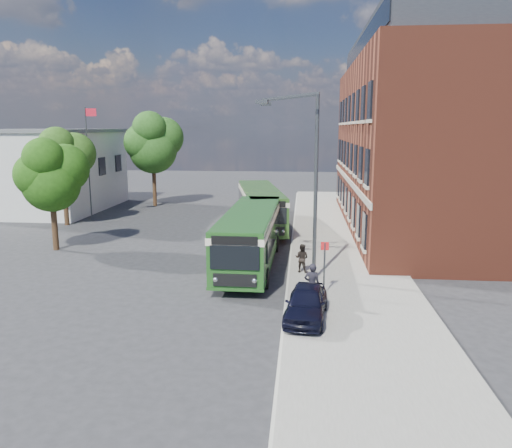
# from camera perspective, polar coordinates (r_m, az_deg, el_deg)

# --- Properties ---
(ground) EXTENTS (120.00, 120.00, 0.00)m
(ground) POSITION_cam_1_polar(r_m,az_deg,el_deg) (26.98, -4.64, -5.05)
(ground) COLOR #2B2B2D
(ground) RESTS_ON ground
(pavement) EXTENTS (6.00, 48.00, 0.15)m
(pavement) POSITION_cam_1_polar(r_m,az_deg,el_deg) (34.41, 9.28, -1.52)
(pavement) COLOR gray
(pavement) RESTS_ON ground
(kerb_line) EXTENTS (0.12, 48.00, 0.01)m
(kerb_line) POSITION_cam_1_polar(r_m,az_deg,el_deg) (34.35, 4.20, -1.54)
(kerb_line) COLOR beige
(kerb_line) RESTS_ON ground
(brick_office) EXTENTS (12.10, 26.00, 14.20)m
(brick_office) POSITION_cam_1_polar(r_m,az_deg,el_deg) (38.69, 19.75, 9.65)
(brick_office) COLOR maroon
(brick_office) RESTS_ON ground
(white_building) EXTENTS (9.40, 13.40, 7.30)m
(white_building) POSITION_cam_1_polar(r_m,az_deg,el_deg) (49.19, -22.08, 5.78)
(white_building) COLOR beige
(white_building) RESTS_ON ground
(flagpole) EXTENTS (0.95, 0.10, 9.00)m
(flagpole) POSITION_cam_1_polar(r_m,az_deg,el_deg) (42.21, -18.58, 7.02)
(flagpole) COLOR #383B3D
(flagpole) RESTS_ON ground
(street_lamp) EXTENTS (2.96, 2.38, 9.00)m
(street_lamp) POSITION_cam_1_polar(r_m,az_deg,el_deg) (23.68, 5.97, 4.51)
(street_lamp) COLOR #383B3D
(street_lamp) RESTS_ON ground
(bus_stop_sign) EXTENTS (0.35, 0.08, 2.52)m
(bus_stop_sign) POSITION_cam_1_polar(r_m,az_deg,el_deg) (22.16, 7.82, -4.64)
(bus_stop_sign) COLOR #383B3D
(bus_stop_sign) RESTS_ON ground
(bus_front) EXTENTS (2.77, 11.91, 3.02)m
(bus_front) POSITION_cam_1_polar(r_m,az_deg,el_deg) (27.08, -0.62, -0.96)
(bus_front) COLOR #1E4E1A
(bus_front) RESTS_ON ground
(bus_rear) EXTENTS (4.67, 11.87, 3.02)m
(bus_rear) POSITION_cam_1_polar(r_m,az_deg,el_deg) (37.08, 0.51, 2.29)
(bus_rear) COLOR #284E1B
(bus_rear) RESTS_ON ground
(parked_car) EXTENTS (1.89, 3.90, 1.28)m
(parked_car) POSITION_cam_1_polar(r_m,az_deg,el_deg) (19.53, 5.76, -8.97)
(parked_car) COLOR black
(parked_car) RESTS_ON pavement
(pedestrian_a) EXTENTS (0.70, 0.51, 1.78)m
(pedestrian_a) POSITION_cam_1_polar(r_m,az_deg,el_deg) (20.96, 6.40, -6.85)
(pedestrian_a) COLOR black
(pedestrian_a) RESTS_ON pavement
(pedestrian_b) EXTENTS (0.86, 0.77, 1.47)m
(pedestrian_b) POSITION_cam_1_polar(r_m,az_deg,el_deg) (25.59, 5.26, -3.90)
(pedestrian_b) COLOR black
(pedestrian_b) RESTS_ON pavement
(tree_left) EXTENTS (4.07, 3.87, 6.88)m
(tree_left) POSITION_cam_1_polar(r_m,az_deg,el_deg) (32.45, -22.38, 5.25)
(tree_left) COLOR #321F12
(tree_left) RESTS_ON ground
(tree_mid) EXTENTS (4.44, 4.22, 7.50)m
(tree_mid) POSITION_cam_1_polar(r_m,az_deg,el_deg) (40.69, -21.21, 6.94)
(tree_mid) COLOR #321F12
(tree_mid) RESTS_ON ground
(tree_right) EXTENTS (5.29, 5.03, 8.93)m
(tree_right) POSITION_cam_1_polar(r_m,az_deg,el_deg) (48.52, -11.67, 9.13)
(tree_right) COLOR #321F12
(tree_right) RESTS_ON ground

